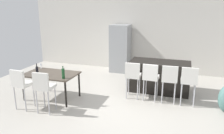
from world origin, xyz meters
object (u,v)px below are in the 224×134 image
(bar_chair_middle, at_px, (151,76))
(wine_bottle_right, at_px, (37,71))
(dining_table, at_px, (51,76))
(wine_glass_left, at_px, (41,64))
(bar_chair_right, at_px, (170,78))
(bar_chair_left, at_px, (133,74))
(refrigerator, at_px, (120,48))
(kitchen_island, at_px, (159,76))
(dining_chair_near, at_px, (21,83))
(dining_chair_far, at_px, (44,86))
(wine_bottle_middle, at_px, (63,73))
(bar_chair_far, at_px, (189,80))

(bar_chair_middle, bearing_deg, wine_bottle_right, -159.47)
(dining_table, xyz_separation_m, wine_bottle_right, (-0.20, -0.32, 0.20))
(bar_chair_middle, distance_m, wine_glass_left, 3.24)
(bar_chair_right, relative_size, wine_glass_left, 6.03)
(bar_chair_left, xyz_separation_m, refrigerator, (-1.09, 2.47, 0.22))
(kitchen_island, height_order, bar_chair_left, bar_chair_left)
(bar_chair_left, distance_m, wine_glass_left, 2.76)
(wine_glass_left, xyz_separation_m, refrigerator, (1.64, 2.84, 0.06))
(bar_chair_middle, bearing_deg, refrigerator, 122.59)
(wine_glass_left, bearing_deg, bar_chair_left, 7.60)
(dining_chair_near, xyz_separation_m, dining_chair_far, (0.65, -0.00, 0.00))
(bar_chair_left, relative_size, bar_chair_right, 1.00)
(bar_chair_middle, xyz_separation_m, bar_chair_right, (0.50, 0.00, 0.00))
(wine_bottle_middle, bearing_deg, dining_chair_near, -149.08)
(bar_chair_far, relative_size, dining_table, 0.73)
(bar_chair_right, relative_size, dining_table, 0.73)
(bar_chair_far, relative_size, wine_bottle_middle, 3.21)
(bar_chair_left, height_order, wine_bottle_right, wine_bottle_right)
(dining_table, distance_m, refrigerator, 3.39)
(refrigerator, bearing_deg, dining_table, -108.15)
(kitchen_island, bearing_deg, bar_chair_middle, -100.20)
(wine_bottle_right, bearing_deg, dining_chair_near, -104.87)
(dining_table, distance_m, wine_bottle_middle, 0.65)
(bar_chair_far, height_order, dining_chair_near, same)
(dining_chair_near, bearing_deg, wine_bottle_right, 75.13)
(bar_chair_left, xyz_separation_m, dining_table, (-2.14, -0.74, -0.02))
(bar_chair_left, distance_m, dining_chair_near, 2.91)
(bar_chair_far, bearing_deg, dining_table, -168.45)
(kitchen_island, xyz_separation_m, wine_glass_left, (-3.36, -1.17, 0.40))
(dining_chair_far, bearing_deg, bar_chair_far, 25.14)
(bar_chair_right, height_order, dining_chair_near, same)
(dining_chair_near, distance_m, wine_bottle_right, 0.53)
(dining_table, height_order, wine_glass_left, wine_glass_left)
(wine_bottle_right, relative_size, refrigerator, 0.19)
(kitchen_island, bearing_deg, bar_chair_left, -128.20)
(bar_chair_far, height_order, refrigerator, refrigerator)
(dining_chair_far, height_order, wine_bottle_right, wine_bottle_right)
(bar_chair_middle, bearing_deg, bar_chair_far, -0.00)
(bar_chair_left, relative_size, wine_bottle_right, 3.08)
(bar_chair_left, relative_size, bar_chair_middle, 1.00)
(kitchen_island, distance_m, dining_chair_far, 3.41)
(dining_chair_far, bearing_deg, dining_chair_near, 180.00)
(bar_chair_left, relative_size, wine_glass_left, 6.03)
(bar_chair_left, bearing_deg, bar_chair_middle, 0.00)
(dining_chair_near, xyz_separation_m, wine_bottle_middle, (0.88, 0.53, 0.18))
(bar_chair_left, distance_m, bar_chair_right, 0.99)
(dining_chair_near, xyz_separation_m, wine_glass_left, (-0.26, 1.18, 0.17))
(bar_chair_right, xyz_separation_m, wine_bottle_right, (-3.33, -1.06, 0.18))
(kitchen_island, height_order, bar_chair_middle, bar_chair_middle)
(kitchen_island, height_order, dining_table, kitchen_island)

